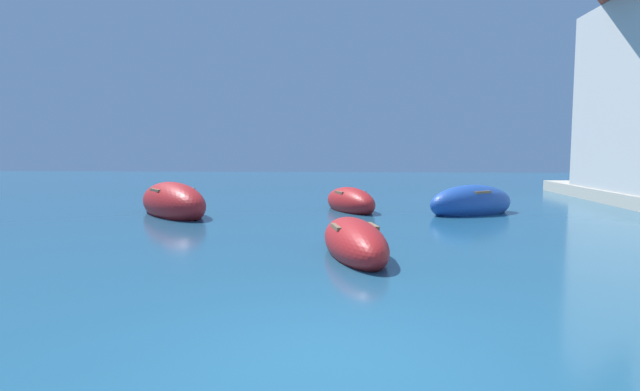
% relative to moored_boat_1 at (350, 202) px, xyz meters
% --- Properties ---
extents(ground, '(80.00, 80.00, 0.00)m').
position_rel_moored_boat_1_xyz_m(ground, '(-0.16, -12.86, -0.29)').
color(ground, '#1E5170').
extents(moored_boat_1, '(2.35, 3.38, 1.04)m').
position_rel_moored_boat_1_xyz_m(moored_boat_1, '(0.00, 0.00, 0.00)').
color(moored_boat_1, '#B21E1E').
rests_on(moored_boat_1, ground).
extents(moored_boat_2, '(3.81, 4.29, 1.38)m').
position_rel_moored_boat_1_xyz_m(moored_boat_2, '(-5.80, -1.50, 0.09)').
color(moored_boat_2, '#B21E1E').
rests_on(moored_boat_2, ground).
extents(moored_boat_4, '(3.54, 2.87, 1.24)m').
position_rel_moored_boat_1_xyz_m(moored_boat_4, '(4.02, -0.67, 0.06)').
color(moored_boat_4, '#1E479E').
rests_on(moored_boat_4, ground).
extents(moored_boat_6, '(1.82, 3.54, 0.97)m').
position_rel_moored_boat_1_xyz_m(moored_boat_6, '(0.11, -7.64, -0.02)').
color(moored_boat_6, '#B21E1E').
rests_on(moored_boat_6, ground).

